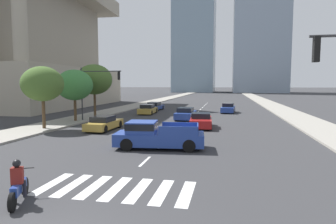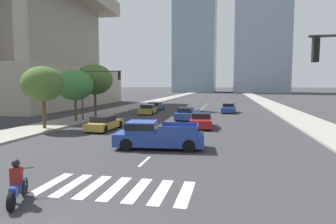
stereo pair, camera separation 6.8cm
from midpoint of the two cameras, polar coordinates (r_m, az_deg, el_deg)
sidewalk_east at (r=36.64m, az=24.44°, el=-1.16°), size 4.00×260.00×0.15m
sidewalk_west at (r=39.31m, az=-13.14°, el=-0.41°), size 4.00×260.00×0.15m
crosswalk_near at (r=11.70m, az=-10.05°, el=-14.39°), size 5.85×2.63×0.01m
lane_divider_center at (r=38.64m, az=5.43°, el=-0.49°), size 0.14×50.00×0.01m
motorcycle_third at (r=11.26m, az=-27.07°, el=-12.59°), size 1.08×1.97×1.49m
pickup_truck at (r=18.17m, az=-2.44°, el=-4.55°), size 5.63×2.60×1.67m
sedan_blue_0 at (r=41.87m, az=11.76°, el=0.71°), size 2.06×4.52×1.33m
sedan_gold_1 at (r=39.34m, az=-3.85°, el=0.50°), size 1.99×4.50×1.31m
sedan_red_2 at (r=27.11m, az=6.55°, el=-1.71°), size 2.19×4.58×1.32m
sedan_blue_3 at (r=33.12m, az=3.59°, el=-0.38°), size 2.01×4.74×1.35m
sedan_gold_4 at (r=26.02m, az=-12.23°, el=-2.18°), size 1.90×4.58×1.24m
sedan_blue_5 at (r=45.04m, az=-2.48°, el=1.09°), size 2.04×4.75×1.26m
traffic_signal_far at (r=31.80m, az=-13.61°, el=5.32°), size 4.75×0.28×5.57m
street_tree_nearest at (r=27.49m, az=-23.11°, el=5.04°), size 3.54×3.54×5.35m
street_tree_second at (r=32.07m, az=-17.61°, el=5.02°), size 3.75×3.75×5.34m
street_tree_third at (r=36.22m, az=-14.02°, el=6.15°), size 4.23×4.23×6.19m
war_memorial at (r=64.82m, az=-29.78°, el=18.10°), size 35.03×35.03×37.12m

